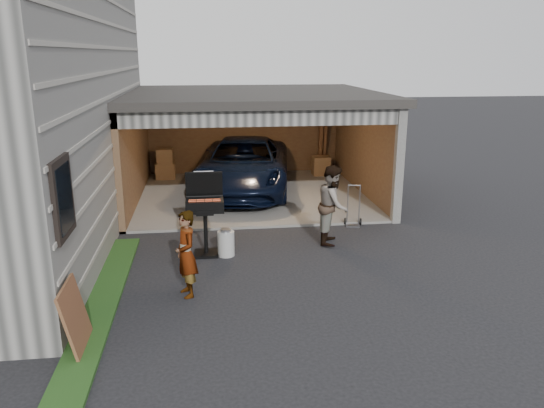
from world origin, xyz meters
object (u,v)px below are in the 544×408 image
(woman, at_px, (186,254))
(minivan, at_px, (244,167))
(hand_truck, at_px, (353,218))
(man, at_px, (333,205))
(bbq_grill, at_px, (205,208))
(propane_tank, at_px, (226,244))
(plywood_panel, at_px, (75,318))

(woman, bearing_deg, minivan, 148.81)
(minivan, xyz_separation_m, hand_truck, (2.28, -3.41, -0.55))
(man, height_order, hand_truck, man)
(bbq_grill, height_order, hand_truck, bbq_grill)
(minivan, distance_m, bbq_grill, 4.97)
(bbq_grill, height_order, propane_tank, bbq_grill)
(plywood_panel, bearing_deg, woman, 46.55)
(propane_tank, relative_size, hand_truck, 0.51)
(bbq_grill, bearing_deg, man, 7.66)
(woman, bearing_deg, hand_truck, 112.26)
(man, bearing_deg, hand_truck, -17.40)
(man, relative_size, hand_truck, 1.70)
(bbq_grill, relative_size, plywood_panel, 1.70)
(hand_truck, bearing_deg, propane_tank, -139.45)
(minivan, height_order, woman, minivan)
(plywood_panel, bearing_deg, hand_truck, 42.75)
(hand_truck, bearing_deg, bbq_grill, -143.97)
(man, bearing_deg, plywood_panel, 148.24)
(woman, bearing_deg, plywood_panel, -62.34)
(propane_tank, distance_m, hand_truck, 3.40)
(man, xyz_separation_m, hand_truck, (0.76, 1.06, -0.65))
(woman, distance_m, hand_truck, 5.00)
(minivan, xyz_separation_m, man, (1.52, -4.48, 0.09))
(plywood_panel, bearing_deg, minivan, 70.56)
(man, xyz_separation_m, plywood_panel, (-4.42, -3.72, -0.36))
(minivan, bearing_deg, propane_tank, -89.69)
(minivan, relative_size, hand_truck, 5.46)
(bbq_grill, distance_m, hand_truck, 3.78)
(minivan, distance_m, propane_tank, 5.04)
(man, height_order, plywood_panel, man)
(hand_truck, bearing_deg, plywood_panel, -123.80)
(bbq_grill, xyz_separation_m, hand_truck, (3.42, 1.42, -0.78))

